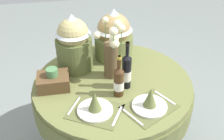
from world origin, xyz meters
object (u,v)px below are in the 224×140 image
(gift_tub_back_centre, at_px, (114,33))
(woven_basket_side_left, at_px, (53,81))
(wine_bottle_centre, at_px, (127,71))
(place_setting_left, at_px, (95,106))
(dining_table, at_px, (113,95))
(wine_bottle_left, at_px, (119,81))
(gift_tub_back_left, at_px, (73,41))
(place_setting_right, at_px, (150,102))
(flower_vase, at_px, (112,52))

(gift_tub_back_centre, relative_size, woven_basket_side_left, 1.87)
(wine_bottle_centre, height_order, woven_basket_side_left, wine_bottle_centre)
(place_setting_left, xyz_separation_m, woven_basket_side_left, (-0.27, 0.32, 0.01))
(dining_table, bearing_deg, gift_tub_back_centre, 78.30)
(wine_bottle_left, distance_m, wine_bottle_centre, 0.11)
(woven_basket_side_left, bearing_deg, dining_table, 0.22)
(dining_table, height_order, woven_basket_side_left, woven_basket_side_left)
(place_setting_left, bearing_deg, gift_tub_back_centre, 69.69)
(wine_bottle_left, relative_size, wine_bottle_centre, 0.86)
(woven_basket_side_left, bearing_deg, wine_bottle_left, -20.37)
(gift_tub_back_left, bearing_deg, wine_bottle_left, -55.96)
(place_setting_left, bearing_deg, woven_basket_side_left, 130.17)
(dining_table, height_order, gift_tub_back_centre, gift_tub_back_centre)
(place_setting_left, relative_size, gift_tub_back_left, 0.90)
(place_setting_right, distance_m, woven_basket_side_left, 0.72)
(wine_bottle_centre, distance_m, gift_tub_back_left, 0.50)
(dining_table, height_order, place_setting_right, place_setting_right)
(gift_tub_back_centre, bearing_deg, place_setting_left, -110.31)
(gift_tub_back_centre, xyz_separation_m, woven_basket_side_left, (-0.52, -0.37, -0.17))
(woven_basket_side_left, bearing_deg, place_setting_right, -28.41)
(gift_tub_back_centre, bearing_deg, woven_basket_side_left, -144.80)
(flower_vase, height_order, gift_tub_back_centre, flower_vase)
(dining_table, distance_m, flower_vase, 0.37)
(dining_table, xyz_separation_m, gift_tub_back_centre, (0.08, 0.37, 0.37))
(flower_vase, xyz_separation_m, wine_bottle_centre, (0.08, -0.15, -0.08))
(place_setting_right, bearing_deg, woven_basket_side_left, 151.59)
(flower_vase, bearing_deg, place_setting_right, -65.36)
(place_setting_left, height_order, gift_tub_back_left, gift_tub_back_left)
(flower_vase, distance_m, gift_tub_back_centre, 0.31)
(wine_bottle_centre, bearing_deg, place_setting_right, -67.69)
(flower_vase, height_order, woven_basket_side_left, flower_vase)
(gift_tub_back_left, bearing_deg, place_setting_left, -80.93)
(wine_bottle_left, height_order, gift_tub_back_centre, gift_tub_back_centre)
(dining_table, relative_size, flower_vase, 2.65)
(flower_vase, height_order, gift_tub_back_left, flower_vase)
(place_setting_left, xyz_separation_m, wine_bottle_left, (0.19, 0.15, 0.07))
(place_setting_left, height_order, flower_vase, flower_vase)
(flower_vase, relative_size, wine_bottle_centre, 1.25)
(wine_bottle_left, relative_size, gift_tub_back_left, 0.69)
(place_setting_left, distance_m, wine_bottle_centre, 0.36)
(flower_vase, distance_m, wine_bottle_centre, 0.19)
(gift_tub_back_centre, bearing_deg, wine_bottle_centre, -88.83)
(flower_vase, xyz_separation_m, gift_tub_back_left, (-0.27, 0.18, 0.03))
(wine_bottle_centre, height_order, gift_tub_back_centre, gift_tub_back_centre)
(gift_tub_back_left, distance_m, woven_basket_side_left, 0.36)
(dining_table, height_order, wine_bottle_left, wine_bottle_left)
(flower_vase, bearing_deg, wine_bottle_left, -88.07)
(place_setting_right, height_order, wine_bottle_left, wine_bottle_left)
(wine_bottle_left, bearing_deg, gift_tub_back_left, 124.04)
(place_setting_right, bearing_deg, dining_table, 118.78)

